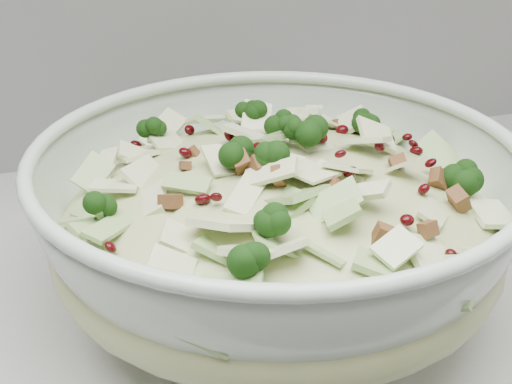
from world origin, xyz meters
TOP-DOWN VIEW (x-y plane):
  - mixing_bowl at (0.44, 1.60)m, footprint 0.51×0.51m
  - salad at (0.44, 1.60)m, footprint 0.52×0.52m

SIDE VIEW (x-z plane):
  - mixing_bowl at x=0.44m, z-range 0.90..1.06m
  - salad at x=0.44m, z-range 0.93..1.09m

